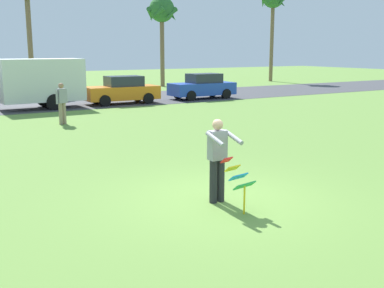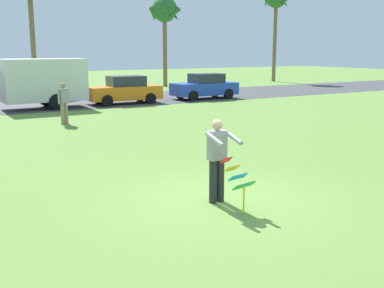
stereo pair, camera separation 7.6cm
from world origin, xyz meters
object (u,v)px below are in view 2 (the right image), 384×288
object	(u,v)px
kite_held	(238,178)
parked_car_blue	(205,87)
palm_tree_centre_far	(165,13)
person_walker_near	(64,102)
person_kite_flyer	(218,157)
parked_car_orange	(125,90)
parked_truck_white_box	(28,83)
palm_tree_far_left	(276,1)

from	to	relation	value
kite_held	parked_car_blue	bearing A→B (deg)	59.63
palm_tree_centre_far	person_walker_near	world-z (taller)	palm_tree_centre_far
palm_tree_centre_far	kite_held	bearing A→B (deg)	-114.84
person_kite_flyer	kite_held	xyz separation A→B (m)	(0.01, -0.70, -0.27)
person_walker_near	parked_car_orange	bearing A→B (deg)	48.50
palm_tree_centre_far	parked_truck_white_box	bearing A→B (deg)	-142.10
person_kite_flyer	parked_car_blue	xyz separation A→B (m)	(10.81, 17.73, -0.18)
parked_car_blue	person_walker_near	distance (m)	12.10
kite_held	parked_truck_white_box	distance (m)	18.44
kite_held	person_walker_near	world-z (taller)	person_walker_near
parked_car_orange	person_walker_near	distance (m)	7.74
parked_car_orange	palm_tree_centre_far	size ratio (longest dim) A/B	0.57
person_kite_flyer	palm_tree_centre_far	world-z (taller)	palm_tree_centre_far
palm_tree_far_left	parked_car_blue	bearing A→B (deg)	-143.76
parked_car_orange	person_walker_near	size ratio (longest dim) A/B	2.46
parked_car_orange	person_walker_near	xyz separation A→B (m)	(-5.13, -5.80, 0.16)
person_kite_flyer	palm_tree_far_left	world-z (taller)	palm_tree_far_left
person_kite_flyer	palm_tree_centre_far	bearing A→B (deg)	64.62
parked_car_orange	parked_car_blue	world-z (taller)	same
parked_car_orange	palm_tree_centre_far	world-z (taller)	palm_tree_centre_far
person_kite_flyer	kite_held	bearing A→B (deg)	-89.50
parked_truck_white_box	palm_tree_far_left	distance (m)	28.60
kite_held	palm_tree_centre_far	bearing A→B (deg)	65.16
parked_truck_white_box	parked_car_blue	size ratio (longest dim) A/B	1.60
parked_truck_white_box	person_walker_near	distance (m)	5.82
parked_car_blue	palm_tree_centre_far	distance (m)	11.99
parked_truck_white_box	parked_car_orange	distance (m)	5.41
person_kite_flyer	parked_car_orange	world-z (taller)	person_kite_flyer
kite_held	parked_truck_white_box	xyz separation A→B (m)	(-0.06, 18.43, 0.73)
parked_truck_white_box	parked_car_orange	size ratio (longest dim) A/B	1.58
palm_tree_centre_far	person_walker_near	bearing A→B (deg)	-129.05
parked_truck_white_box	person_kite_flyer	bearing A→B (deg)	-89.83
parked_truck_white_box	palm_tree_centre_far	xyz separation A→B (m)	(13.43, 10.45, 4.66)
kite_held	palm_tree_far_left	distance (m)	39.56
palm_tree_centre_far	person_walker_near	distance (m)	21.55
parked_truck_white_box	palm_tree_far_left	size ratio (longest dim) A/B	0.74
person_kite_flyer	parked_car_blue	bearing A→B (deg)	58.64
kite_held	palm_tree_centre_far	xyz separation A→B (m)	(13.37, 28.88, 5.39)
parked_truck_white_box	parked_car_orange	bearing A→B (deg)	-0.01
parked_car_orange	palm_tree_far_left	distance (m)	24.06
palm_tree_far_left	parked_truck_white_box	bearing A→B (deg)	-157.06
kite_held	person_walker_near	distance (m)	12.63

